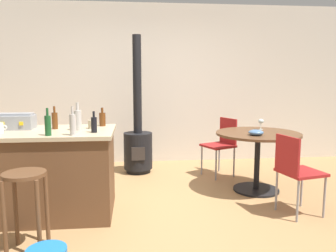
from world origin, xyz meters
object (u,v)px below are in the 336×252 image
(wooden_stool, at_px, (25,194))
(cup_0, at_px, (92,124))
(wine_glass, at_px, (261,122))
(folding_chair_near, at_px, (222,142))
(toolbox, at_px, (16,122))
(bottle_4, at_px, (94,124))
(folding_chair_far, at_px, (296,168))
(serving_bowl, at_px, (256,132))
(bottle_2, at_px, (102,119))
(kitchen_island, at_px, (52,172))
(bottle_3, at_px, (48,125))
(bottle_5, at_px, (55,120))
(bottle_0, at_px, (78,120))
(wood_stove, at_px, (138,141))
(dining_table, at_px, (258,146))
(bottle_1, at_px, (73,124))

(wooden_stool, height_order, cup_0, cup_0)
(wooden_stool, distance_m, wine_glass, 3.06)
(folding_chair_near, xyz_separation_m, wine_glass, (0.40, -0.49, 0.36))
(toolbox, distance_m, bottle_4, 0.92)
(folding_chair_far, distance_m, serving_bowl, 0.70)
(folding_chair_far, xyz_separation_m, serving_bowl, (-0.22, 0.60, 0.29))
(bottle_2, distance_m, cup_0, 0.20)
(folding_chair_near, relative_size, bottle_4, 4.00)
(kitchen_island, relative_size, wooden_stool, 1.94)
(folding_chair_near, relative_size, bottle_2, 4.05)
(toolbox, bearing_deg, bottle_2, 8.63)
(bottle_3, relative_size, wine_glass, 1.84)
(bottle_2, bearing_deg, bottle_5, -160.61)
(toolbox, xyz_separation_m, bottle_0, (0.68, -0.15, 0.03))
(folding_chair_near, distance_m, wood_stove, 1.28)
(wooden_stool, distance_m, bottle_5, 1.04)
(kitchen_island, height_order, wood_stove, wood_stove)
(wine_glass, bearing_deg, dining_table, -117.67)
(bottle_3, bearing_deg, wooden_stool, -100.36)
(bottle_3, xyz_separation_m, cup_0, (0.36, 0.43, -0.06))
(dining_table, height_order, folding_chair_far, folding_chair_far)
(wood_stove, xyz_separation_m, bottle_3, (-0.87, -1.87, 0.51))
(wooden_stool, bearing_deg, bottle_5, 86.58)
(folding_chair_far, distance_m, bottle_2, 2.18)
(bottle_0, xyz_separation_m, bottle_4, (0.18, -0.17, -0.03))
(folding_chair_near, distance_m, bottle_2, 1.98)
(folding_chair_near, xyz_separation_m, wood_stove, (-1.24, 0.29, -0.01))
(toolbox, bearing_deg, folding_chair_near, 23.27)
(bottle_2, xyz_separation_m, serving_bowl, (1.83, 0.02, -0.19))
(wood_stove, height_order, bottle_1, wood_stove)
(bottle_0, bearing_deg, serving_bowl, 8.67)
(folding_chair_far, bearing_deg, wine_glass, 89.16)
(folding_chair_near, bearing_deg, bottle_0, -146.35)
(dining_table, relative_size, cup_0, 9.14)
(bottle_5, bearing_deg, bottle_2, 19.39)
(wood_stove, bearing_deg, folding_chair_far, -48.42)
(wooden_stool, distance_m, toolbox, 1.13)
(folding_chair_far, xyz_separation_m, bottle_0, (-2.27, 0.29, 0.51))
(bottle_2, relative_size, bottle_5, 0.86)
(wood_stove, height_order, bottle_4, wood_stove)
(wooden_stool, bearing_deg, wood_stove, 67.76)
(cup_0, distance_m, wine_glass, 2.26)
(kitchen_island, xyz_separation_m, wooden_stool, (-0.02, -0.81, 0.05))
(bottle_2, bearing_deg, folding_chair_near, 30.19)
(wood_stove, distance_m, bottle_1, 2.04)
(kitchen_island, distance_m, bottle_2, 0.80)
(kitchen_island, bearing_deg, bottle_2, 27.89)
(bottle_1, relative_size, bottle_2, 1.31)
(folding_chair_near, height_order, cup_0, cup_0)
(bottle_5, height_order, serving_bowl, bottle_5)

